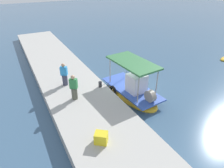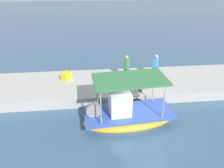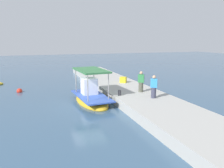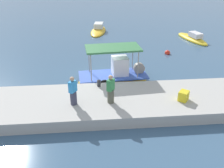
{
  "view_description": "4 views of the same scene",
  "coord_description": "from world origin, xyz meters",
  "views": [
    {
      "loc": [
        10.75,
        -7.38,
        7.7
      ],
      "look_at": [
        0.55,
        -1.82,
        1.14
      ],
      "focal_mm": 31.04,
      "sensor_mm": 36.0,
      "label": 1
    },
    {
      "loc": [
        2.78,
        9.12,
        7.36
      ],
      "look_at": [
        1.55,
        -2.75,
        1.13
      ],
      "focal_mm": 34.04,
      "sensor_mm": 36.0,
      "label": 2
    },
    {
      "loc": [
        -16.08,
        3.79,
        4.93
      ],
      "look_at": [
        1.35,
        -2.3,
        1.28
      ],
      "focal_mm": 36.49,
      "sensor_mm": 36.0,
      "label": 3
    },
    {
      "loc": [
        -0.68,
        -16.72,
        7.97
      ],
      "look_at": [
        0.62,
        -2.49,
        0.85
      ],
      "focal_mm": 39.84,
      "sensor_mm": 36.0,
      "label": 4
    }
  ],
  "objects": [
    {
      "name": "moored_boat_mid",
      "position": [
        0.41,
        13.93,
        0.16
      ],
      "size": [
        2.61,
        5.49,
        1.25
      ],
      "color": "gold",
      "rests_on": "ground_plane"
    },
    {
      "name": "fisherman_by_crate",
      "position": [
        -1.73,
        -4.46,
        1.44
      ],
      "size": [
        0.52,
        0.54,
        1.69
      ],
      "color": "#3A3B51",
      "rests_on": "dock_quay"
    },
    {
      "name": "dock_quay",
      "position": [
        0.0,
        -4.03,
        0.34
      ],
      "size": [
        36.0,
        4.3,
        0.67
      ],
      "primitive_type": "cube",
      "color": "#AEABA5",
      "rests_on": "ground_plane"
    },
    {
      "name": "fisherman_near_bollard",
      "position": [
        0.37,
        -4.46,
        1.44
      ],
      "size": [
        0.53,
        0.55,
        1.7
      ],
      "color": "#525444",
      "rests_on": "dock_quay"
    },
    {
      "name": "ground_plane",
      "position": [
        0.0,
        0.0,
        0.0
      ],
      "size": [
        120.0,
        120.0,
        0.0
      ],
      "primitive_type": "plane",
      "color": "#3A5976"
    },
    {
      "name": "moored_boat_near",
      "position": [
        10.77,
        9.47,
        0.16
      ],
      "size": [
        2.59,
        5.34,
        1.19
      ],
      "color": "gold",
      "rests_on": "ground_plane"
    },
    {
      "name": "cargo_crate",
      "position": [
        4.59,
        -4.61,
        0.96
      ],
      "size": [
        0.76,
        0.78,
        0.57
      ],
      "primitive_type": "cube",
      "rotation": [
        0.0,
        0.0,
        0.9
      ],
      "color": "yellow",
      "rests_on": "dock_quay"
    },
    {
      "name": "main_fishing_boat",
      "position": [
        0.97,
        -0.41,
        0.45
      ],
      "size": [
        5.22,
        2.47,
        2.99
      ],
      "color": "gold",
      "rests_on": "ground_plane"
    },
    {
      "name": "marker_buoy",
      "position": [
        6.61,
        5.15,
        0.1
      ],
      "size": [
        0.52,
        0.52,
        0.52
      ],
      "color": "red",
      "rests_on": "ground_plane"
    },
    {
      "name": "mooring_bollard",
      "position": [
        -0.21,
        -2.37,
        0.88
      ],
      "size": [
        0.24,
        0.24,
        0.41
      ],
      "primitive_type": "cylinder",
      "color": "#2D2D33",
      "rests_on": "dock_quay"
    }
  ]
}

